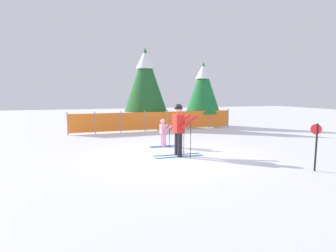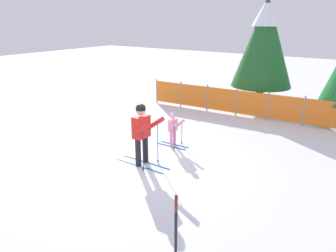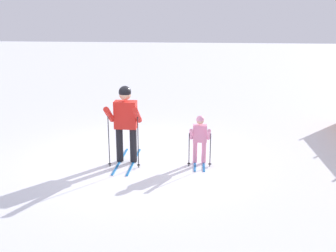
{
  "view_description": "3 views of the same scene",
  "coord_description": "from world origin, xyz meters",
  "px_view_note": "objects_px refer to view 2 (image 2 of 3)",
  "views": [
    {
      "loc": [
        -2.9,
        -8.4,
        2.12
      ],
      "look_at": [
        -0.01,
        0.63,
        0.95
      ],
      "focal_mm": 28.0,
      "sensor_mm": 36.0,
      "label": 1
    },
    {
      "loc": [
        5.57,
        -6.8,
        4.01
      ],
      "look_at": [
        0.45,
        0.71,
        0.99
      ],
      "focal_mm": 35.0,
      "sensor_mm": 36.0,
      "label": 2
    },
    {
      "loc": [
        9.17,
        1.56,
        3.56
      ],
      "look_at": [
        0.05,
        0.83,
        0.87
      ],
      "focal_mm": 45.0,
      "sensor_mm": 36.0,
      "label": 3
    }
  ],
  "objects_px": {
    "skier_adult": "(142,129)",
    "conifer_far": "(264,41)",
    "trail_marker": "(176,222)",
    "skier_child": "(173,127)",
    "safety_fence": "(252,104)"
  },
  "relations": [
    {
      "from": "skier_adult",
      "to": "conifer_far",
      "type": "bearing_deg",
      "value": 86.68
    },
    {
      "from": "trail_marker",
      "to": "skier_child",
      "type": "bearing_deg",
      "value": 123.82
    },
    {
      "from": "safety_fence",
      "to": "conifer_far",
      "type": "relative_size",
      "value": 1.95
    },
    {
      "from": "conifer_far",
      "to": "trail_marker",
      "type": "xyz_separation_m",
      "value": [
        2.31,
        -10.62,
        -2.23
      ]
    },
    {
      "from": "skier_child",
      "to": "safety_fence",
      "type": "bearing_deg",
      "value": 77.22
    },
    {
      "from": "skier_adult",
      "to": "conifer_far",
      "type": "xyz_separation_m",
      "value": [
        0.63,
        7.81,
        1.98
      ]
    },
    {
      "from": "skier_child",
      "to": "conifer_far",
      "type": "relative_size",
      "value": 0.23
    },
    {
      "from": "safety_fence",
      "to": "conifer_far",
      "type": "xyz_separation_m",
      "value": [
        -0.25,
        1.63,
        2.46
      ]
    },
    {
      "from": "safety_fence",
      "to": "trail_marker",
      "type": "height_order",
      "value": "trail_marker"
    },
    {
      "from": "conifer_far",
      "to": "safety_fence",
      "type": "bearing_deg",
      "value": -81.42
    },
    {
      "from": "skier_adult",
      "to": "skier_child",
      "type": "distance_m",
      "value": 1.73
    },
    {
      "from": "skier_adult",
      "to": "safety_fence",
      "type": "height_order",
      "value": "skier_adult"
    },
    {
      "from": "conifer_far",
      "to": "trail_marker",
      "type": "distance_m",
      "value": 11.1
    },
    {
      "from": "skier_child",
      "to": "safety_fence",
      "type": "height_order",
      "value": "safety_fence"
    },
    {
      "from": "skier_child",
      "to": "conifer_far",
      "type": "height_order",
      "value": "conifer_far"
    }
  ]
}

